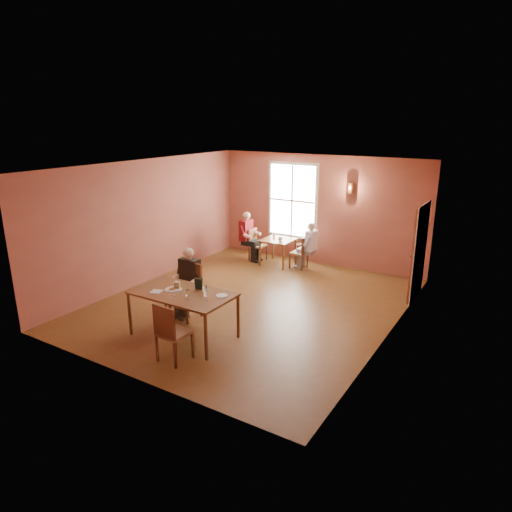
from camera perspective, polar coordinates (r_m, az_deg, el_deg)
The scene contains 29 objects.
ground at distance 10.11m, azimuth -0.60°, elevation -5.98°, with size 6.00×7.00×0.01m, color brown.
wall_back at distance 12.65m, azimuth 7.89°, elevation 5.68°, with size 6.00×0.04×3.00m, color brown.
wall_front at distance 7.06m, azimuth -15.98°, elevation -3.99°, with size 6.00×0.04×3.00m, color brown.
wall_left at distance 11.47m, azimuth -13.45°, elevation 4.20°, with size 0.04×7.00×3.00m, color brown.
wall_right at distance 8.48m, azimuth 16.80°, elevation -0.53°, with size 0.04×7.00×3.00m, color brown.
ceiling at distance 9.36m, azimuth -0.65°, elevation 11.18°, with size 6.00×7.00×0.04m, color white.
window at distance 12.91m, azimuth 4.57°, elevation 6.91°, with size 1.36×0.10×1.96m, color white.
door at distance 10.77m, azimuth 19.54°, elevation 0.39°, with size 0.12×1.04×2.10m, color maroon.
wall_sconce at distance 12.12m, azimuth 11.76°, elevation 8.35°, with size 0.16×0.16×0.28m, color brown.
main_table at distance 8.63m, azimuth -9.04°, elevation -7.23°, with size 1.87×1.05×0.88m, color brown, non-canonical shape.
chair_diner_main at distance 9.34m, azimuth -8.84°, elevation -4.47°, with size 0.50×0.50×1.13m, color #5C2C14, non-canonical shape.
diner_main at distance 9.27m, azimuth -9.00°, elevation -3.84°, with size 0.55×0.55×1.37m, color #39261D, non-canonical shape.
chair_empty at distance 7.82m, azimuth -10.22°, elevation -9.27°, with size 0.46×0.46×1.05m, color #492F19, non-canonical shape.
plate_food at distance 8.59m, azimuth -10.27°, elevation -4.10°, with size 0.32×0.32×0.04m, color white.
sandwich at distance 8.63m, azimuth -9.81°, elevation -3.69°, with size 0.10×0.10×0.12m, color tan.
goblet_a at distance 8.23m, azimuth -6.38°, elevation -4.25°, with size 0.08×0.08×0.21m, color white, non-canonical shape.
goblet_b at distance 7.98m, azimuth -6.23°, elevation -4.91°, with size 0.09×0.09×0.22m, color white, non-canonical shape.
goblet_c at distance 8.08m, azimuth -8.54°, elevation -4.78°, with size 0.08×0.08×0.20m, color white, non-canonical shape.
menu_stand at distance 8.53m, azimuth -7.18°, elevation -3.45°, with size 0.14×0.07×0.23m, color black.
knife at distance 8.36m, azimuth -10.49°, elevation -4.86°, with size 0.21×0.02×0.00m, color white.
napkin at distance 8.59m, azimuth -12.34°, elevation -4.35°, with size 0.20×0.20×0.01m, color white.
side_plate at distance 8.21m, azimuth -4.30°, elevation -4.96°, with size 0.21×0.21×0.02m, color white.
second_table at distance 12.69m, azimuth 2.75°, elevation 0.53°, with size 0.81×0.81×0.72m, color brown, non-canonical shape.
chair_diner_white at distance 12.37m, azimuth 5.39°, elevation 0.48°, with size 0.40×0.40×0.89m, color brown, non-canonical shape.
diner_white at distance 12.32m, azimuth 5.54°, elevation 1.22°, with size 0.49×0.49×1.23m, color white, non-canonical shape.
chair_diner_maroon at distance 12.97m, azimuth 0.24°, elevation 1.37°, with size 0.40×0.40×0.91m, color #3C1D0E, non-canonical shape.
diner_maroon at distance 12.93m, azimuth 0.13°, elevation 2.34°, with size 0.54×0.54×1.35m, color #581620, non-canonical shape.
cup_a at distance 12.42m, azimuth 3.06°, elevation 2.12°, with size 0.13×0.13×0.10m, color silver.
cup_b at distance 12.81m, azimuth 2.26°, elevation 2.58°, with size 0.10×0.10×0.09m, color silver.
Camera 1 is at (4.97, -7.88, 3.95)m, focal length 32.00 mm.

